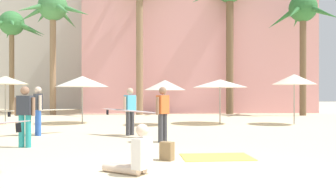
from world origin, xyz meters
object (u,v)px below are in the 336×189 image
cafe_umbrella_3 (165,85)px  person_mid_left (130,110)px  person_mid_center (25,114)px  cafe_umbrella_0 (294,79)px  person_far_right (135,156)px  palm_tree_left (53,14)px  palm_tree_center (12,29)px  beach_towel (217,157)px  person_far_left (39,109)px  cafe_umbrella_4 (82,81)px  backpack (167,151)px  person_mid_right (163,112)px  palm_tree_right (303,17)px  cafe_umbrella_1 (5,80)px  palm_tree_far_right (230,1)px  cafe_umbrella_2 (220,83)px

cafe_umbrella_3 → person_mid_left: size_ratio=0.94×
person_mid_center → person_mid_left: bearing=143.4°
cafe_umbrella_0 → person_far_right: (-7.16, -10.76, -1.88)m
palm_tree_left → palm_tree_center: size_ratio=1.16×
beach_towel → person_far_left: bearing=140.1°
palm_tree_left → cafe_umbrella_3: (7.83, -8.88, -5.33)m
cafe_umbrella_4 → beach_towel: 11.47m
backpack → person_mid_center: bearing=95.7°
cafe_umbrella_3 → person_far_left: 6.36m
person_mid_right → person_far_right: (-0.61, -4.48, -0.61)m
palm_tree_left → person_far_right: (7.00, -19.57, -6.91)m
palm_tree_center → cafe_umbrella_3: size_ratio=3.50×
palm_tree_left → backpack: 20.94m
palm_tree_right → backpack: (-9.89, -16.57, -6.61)m
palm_tree_center → backpack: (10.87, -18.98, -6.07)m
person_mid_center → palm_tree_center: bearing=-149.4°
person_far_right → palm_tree_left: bearing=-37.8°
palm_tree_right → beach_towel: (-8.70, -16.23, -6.80)m
person_far_right → person_mid_center: bearing=-14.3°
cafe_umbrella_1 → person_far_left: 5.82m
palm_tree_far_right → person_mid_center: 20.23m
palm_tree_right → cafe_umbrella_1: bearing=-159.0°
cafe_umbrella_3 → cafe_umbrella_4: size_ratio=0.81×
palm_tree_left → person_far_left: palm_tree_left is taller
person_mid_right → person_far_right: size_ratio=1.74×
person_mid_left → cafe_umbrella_2: bearing=94.2°
palm_tree_right → cafe_umbrella_2: bearing=-136.2°
person_mid_left → palm_tree_center: bearing=167.9°
cafe_umbrella_0 → cafe_umbrella_2: 3.60m
person_mid_right → person_far_left: bearing=-164.2°
palm_tree_left → person_mid_center: (3.72, -16.07, -6.30)m
cafe_umbrella_0 → backpack: 11.59m
cafe_umbrella_2 → person_far_right: bearing=-107.7°
cafe_umbrella_3 → person_far_left: bearing=-138.0°
backpack → person_far_right: person_far_right is taller
cafe_umbrella_0 → backpack: cafe_umbrella_0 is taller
palm_tree_far_right → person_mid_left: palm_tree_far_right is taller
cafe_umbrella_0 → cafe_umbrella_4: cafe_umbrella_0 is taller
cafe_umbrella_4 → beach_towel: cafe_umbrella_4 is taller
cafe_umbrella_4 → person_far_left: (-0.51, -5.27, -1.18)m
cafe_umbrella_0 → backpack: bearing=-124.8°
beach_towel → person_mid_center: size_ratio=0.96×
palm_tree_right → person_mid_left: 17.16m
backpack → beach_towel: bearing=-39.9°
cafe_umbrella_0 → person_mid_left: size_ratio=1.07×
palm_tree_left → cafe_umbrella_3: bearing=-48.6°
person_mid_left → cafe_umbrella_0: bearing=73.9°
backpack → person_mid_center: size_ratio=0.24×
cafe_umbrella_4 → person_far_left: size_ratio=1.09×
person_mid_right → palm_tree_far_right: bearing=111.2°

